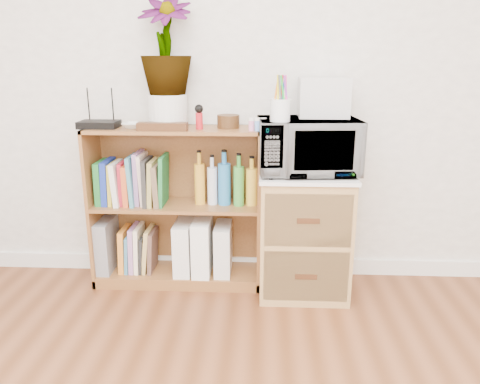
{
  "coord_description": "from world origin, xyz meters",
  "views": [
    {
      "loc": [
        0.16,
        -0.52,
        1.34
      ],
      "look_at": [
        0.03,
        1.95,
        0.62
      ],
      "focal_mm": 35.0,
      "sensor_mm": 36.0,
      "label": 1
    }
  ],
  "objects": [
    {
      "name": "skirting_board",
      "position": [
        0.0,
        2.24,
        0.05
      ],
      "size": [
        4.0,
        0.02,
        0.1
      ],
      "primitive_type": "cube",
      "color": "white",
      "rests_on": "ground"
    },
    {
      "name": "bookshelf",
      "position": [
        -0.35,
        2.1,
        0.47
      ],
      "size": [
        1.0,
        0.3,
        0.95
      ],
      "primitive_type": "cube",
      "color": "brown",
      "rests_on": "ground"
    },
    {
      "name": "wicker_unit",
      "position": [
        0.4,
        2.02,
        0.35
      ],
      "size": [
        0.5,
        0.45,
        0.7
      ],
      "primitive_type": "cube",
      "color": "#9E7542",
      "rests_on": "ground"
    },
    {
      "name": "microwave",
      "position": [
        0.4,
        2.02,
        0.87
      ],
      "size": [
        0.57,
        0.41,
        0.3
      ],
      "primitive_type": "imported",
      "rotation": [
        0.0,
        0.0,
        0.08
      ],
      "color": "silver",
      "rests_on": "wicker_unit"
    },
    {
      "name": "pen_cup",
      "position": [
        0.24,
        1.9,
        1.07
      ],
      "size": [
        0.1,
        0.1,
        0.11
      ],
      "primitive_type": "cylinder",
      "color": "white",
      "rests_on": "microwave"
    },
    {
      "name": "small_appliance",
      "position": [
        0.48,
        2.1,
        1.12
      ],
      "size": [
        0.27,
        0.22,
        0.21
      ],
      "primitive_type": "cube",
      "color": "silver",
      "rests_on": "microwave"
    },
    {
      "name": "router",
      "position": [
        -0.77,
        2.08,
        0.97
      ],
      "size": [
        0.22,
        0.15,
        0.04
      ],
      "primitive_type": "cube",
      "color": "black",
      "rests_on": "bookshelf"
    },
    {
      "name": "white_bowl",
      "position": [
        -0.57,
        2.07,
        0.97
      ],
      "size": [
        0.13,
        0.13,
        0.03
      ],
      "primitive_type": "imported",
      "color": "silver",
      "rests_on": "bookshelf"
    },
    {
      "name": "plant_pot",
      "position": [
        -0.38,
        2.12,
        1.04
      ],
      "size": [
        0.22,
        0.22,
        0.18
      ],
      "primitive_type": "cylinder",
      "color": "silver",
      "rests_on": "bookshelf"
    },
    {
      "name": "potted_plant",
      "position": [
        -0.38,
        2.12,
        1.39
      ],
      "size": [
        0.29,
        0.29,
        0.52
      ],
      "primitive_type": "imported",
      "color": "#2C6F32",
      "rests_on": "plant_pot"
    },
    {
      "name": "trinket_box",
      "position": [
        -0.39,
        2.0,
        0.97
      ],
      "size": [
        0.27,
        0.07,
        0.04
      ],
      "primitive_type": "cube",
      "color": "#35200E",
      "rests_on": "bookshelf"
    },
    {
      "name": "kokeshi_doll",
      "position": [
        -0.2,
        2.06,
        1.0
      ],
      "size": [
        0.04,
        0.04,
        0.09
      ],
      "primitive_type": "cylinder",
      "color": "red",
      "rests_on": "bookshelf"
    },
    {
      "name": "wooden_bowl",
      "position": [
        -0.04,
        2.11,
        0.99
      ],
      "size": [
        0.13,
        0.13,
        0.07
      ],
      "primitive_type": "cylinder",
      "color": "#39210F",
      "rests_on": "bookshelf"
    },
    {
      "name": "paint_jars",
      "position": [
        0.13,
        2.01,
        0.98
      ],
      "size": [
        0.11,
        0.04,
        0.06
      ],
      "primitive_type": "cube",
      "color": "pink",
      "rests_on": "bookshelf"
    },
    {
      "name": "file_box",
      "position": [
        -0.8,
        2.1,
        0.23
      ],
      "size": [
        0.1,
        0.25,
        0.32
      ],
      "primitive_type": "cube",
      "color": "gray",
      "rests_on": "bookshelf"
    },
    {
      "name": "magazine_holder_left",
      "position": [
        -0.31,
        2.09,
        0.23
      ],
      "size": [
        0.1,
        0.25,
        0.31
      ],
      "primitive_type": "cube",
      "color": "white",
      "rests_on": "bookshelf"
    },
    {
      "name": "magazine_holder_mid",
      "position": [
        -0.2,
        2.09,
        0.24
      ],
      "size": [
        0.11,
        0.27,
        0.34
      ],
      "primitive_type": "cube",
      "color": "white",
      "rests_on": "bookshelf"
    },
    {
      "name": "magazine_holder_right",
      "position": [
        -0.08,
        2.09,
        0.22
      ],
      "size": [
        0.1,
        0.24,
        0.3
      ],
      "primitive_type": "cube",
      "color": "silver",
      "rests_on": "bookshelf"
    },
    {
      "name": "cookbooks",
      "position": [
        -0.61,
        2.1,
        0.63
      ],
      "size": [
        0.41,
        0.2,
        0.31
      ],
      "color": "#1E702C",
      "rests_on": "bookshelf"
    },
    {
      "name": "liquor_bottles",
      "position": [
        -0.01,
        2.1,
        0.65
      ],
      "size": [
        0.45,
        0.07,
        0.31
      ],
      "color": "gold",
      "rests_on": "bookshelf"
    },
    {
      "name": "lower_books",
      "position": [
        -0.6,
        2.1,
        0.2
      ],
      "size": [
        0.22,
        0.19,
        0.28
      ],
      "color": "orange",
      "rests_on": "bookshelf"
    }
  ]
}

